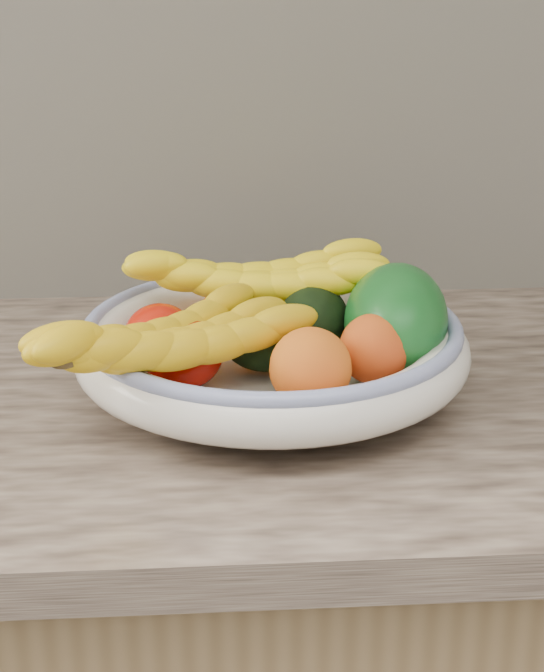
{
  "coord_description": "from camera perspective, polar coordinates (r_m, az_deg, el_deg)",
  "views": [
    {
      "loc": [
        -0.06,
        0.71,
        1.32
      ],
      "look_at": [
        0.0,
        1.66,
        0.96
      ],
      "focal_mm": 55.0,
      "sensor_mm": 36.0,
      "label": 1
    }
  ],
  "objects": [
    {
      "name": "fruit_bowl",
      "position": [
        1.02,
        0.0,
        -0.6
      ],
      "size": [
        0.39,
        0.39,
        0.08
      ],
      "color": "silver",
      "rests_on": "kitchen_counter"
    },
    {
      "name": "clementine_back_left",
      "position": [
        1.1,
        -2.84,
        1.37
      ],
      "size": [
        0.05,
        0.05,
        0.04
      ],
      "primitive_type": "ellipsoid",
      "rotation": [
        0.0,
        0.0,
        -0.11
      ],
      "color": "#FF6105",
      "rests_on": "fruit_bowl"
    },
    {
      "name": "clementine_back_right",
      "position": [
        1.11,
        0.4,
        1.41
      ],
      "size": [
        0.06,
        0.06,
        0.04
      ],
      "primitive_type": "ellipsoid",
      "rotation": [
        0.0,
        0.0,
        -0.39
      ],
      "color": "orange",
      "rests_on": "fruit_bowl"
    },
    {
      "name": "clementine_back_mid",
      "position": [
        1.1,
        -0.85,
        1.25
      ],
      "size": [
        0.06,
        0.06,
        0.05
      ],
      "primitive_type": "ellipsoid",
      "rotation": [
        0.0,
        0.0,
        -0.11
      ],
      "color": "#FF6305",
      "rests_on": "fruit_bowl"
    },
    {
      "name": "clementine_extra",
      "position": [
        1.07,
        -0.03,
        0.85
      ],
      "size": [
        0.05,
        0.05,
        0.05
      ],
      "primitive_type": "ellipsoid",
      "color": "#F26005",
      "rests_on": "fruit_bowl"
    },
    {
      "name": "tomato_left",
      "position": [
        1.02,
        -6.24,
        0.03
      ],
      "size": [
        0.09,
        0.09,
        0.06
      ],
      "primitive_type": "ellipsoid",
      "rotation": [
        0.0,
        0.0,
        -0.3
      ],
      "color": "red",
      "rests_on": "fruit_bowl"
    },
    {
      "name": "tomato_near_left",
      "position": [
        0.97,
        -4.97,
        -0.91
      ],
      "size": [
        0.09,
        0.09,
        0.07
      ],
      "primitive_type": "ellipsoid",
      "rotation": [
        0.0,
        0.0,
        -0.18
      ],
      "color": "#A10800",
      "rests_on": "fruit_bowl"
    },
    {
      "name": "avocado_center",
      "position": [
        1.0,
        -0.8,
        -0.14
      ],
      "size": [
        0.11,
        0.11,
        0.06
      ],
      "primitive_type": "ellipsoid",
      "rotation": [
        0.0,
        0.0,
        0.72
      ],
      "color": "black",
      "rests_on": "fruit_bowl"
    },
    {
      "name": "avocado_right",
      "position": [
        1.05,
        2.31,
        0.9
      ],
      "size": [
        0.09,
        0.11,
        0.07
      ],
      "primitive_type": "ellipsoid",
      "rotation": [
        0.0,
        0.0,
        -0.18
      ],
      "color": "black",
      "rests_on": "fruit_bowl"
    },
    {
      "name": "green_mango",
      "position": [
        1.02,
        6.85,
        0.87
      ],
      "size": [
        0.14,
        0.17,
        0.14
      ],
      "primitive_type": "ellipsoid",
      "rotation": [
        0.0,
        0.31,
        -0.09
      ],
      "color": "#0E4B17",
      "rests_on": "fruit_bowl"
    },
    {
      "name": "peach_front",
      "position": [
        0.92,
        2.15,
        -1.8
      ],
      "size": [
        0.08,
        0.08,
        0.07
      ],
      "primitive_type": "ellipsoid",
      "rotation": [
        0.0,
        0.0,
        0.03
      ],
      "color": "orange",
      "rests_on": "fruit_bowl"
    },
    {
      "name": "peach_right",
      "position": [
        0.97,
        5.7,
        -0.71
      ],
      "size": [
        0.09,
        0.09,
        0.07
      ],
      "primitive_type": "ellipsoid",
      "rotation": [
        0.0,
        0.0,
        0.4
      ],
      "color": "orange",
      "rests_on": "fruit_bowl"
    },
    {
      "name": "banana_bunch_back",
      "position": [
        1.08,
        -0.85,
        2.8
      ],
      "size": [
        0.29,
        0.12,
        0.08
      ],
      "primitive_type": null,
      "rotation": [
        0.0,
        0.0,
        -0.02
      ],
      "color": "yellow",
      "rests_on": "fruit_bowl"
    },
    {
      "name": "banana_bunch_front",
      "position": [
        0.93,
        -5.79,
        -0.71
      ],
      "size": [
        0.31,
        0.27,
        0.08
      ],
      "primitive_type": null,
      "rotation": [
        0.0,
        0.0,
        0.66
      ],
      "color": "yellow",
      "rests_on": "fruit_bowl"
    }
  ]
}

